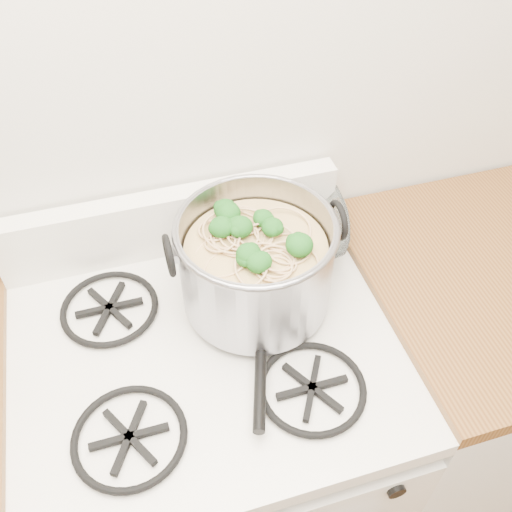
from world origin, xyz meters
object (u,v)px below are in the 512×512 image
object	(u,v)px
gas_range	(217,454)
stock_pot	(256,265)
spatula	(262,315)
glass_bowl	(277,233)

from	to	relation	value
gas_range	stock_pot	size ratio (longest dim) A/B	2.68
spatula	glass_bowl	size ratio (longest dim) A/B	2.44
gas_range	stock_pot	bearing A→B (deg)	33.86
stock_pot	spatula	world-z (taller)	stock_pot
gas_range	stock_pot	distance (m)	0.61
spatula	glass_bowl	distance (m)	0.24
stock_pot	glass_bowl	distance (m)	0.20
gas_range	glass_bowl	size ratio (longest dim) A/B	7.26
spatula	gas_range	bearing A→B (deg)	-148.94
stock_pot	glass_bowl	xyz separation A→B (m)	(0.10, 0.15, -0.08)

